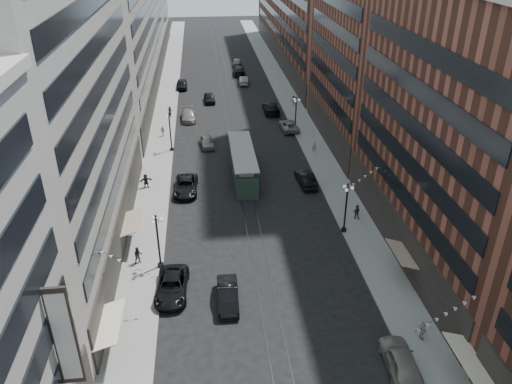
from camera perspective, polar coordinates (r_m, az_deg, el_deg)
name	(u,v)px	position (r m, az deg, el deg)	size (l,w,h in m)	color
ground	(235,135)	(75.62, -2.43, 6.51)	(220.00, 220.00, 0.00)	black
sidewalk_west	(164,115)	(85.07, -10.43, 8.64)	(4.00, 180.00, 0.15)	gray
sidewalk_east	(295,110)	(86.24, 4.47, 9.29)	(4.00, 180.00, 0.15)	gray
rail_west	(226,113)	(84.94, -3.41, 8.98)	(0.12, 180.00, 0.02)	#2D2D33
rail_east	(235,113)	(85.01, -2.46, 9.02)	(0.12, 180.00, 0.02)	#2D2D33
building_west_mid	(59,108)	(46.99, -21.63, 8.91)	(8.00, 36.00, 28.00)	#A39F91
building_west_far	(135,10)	(107.86, -13.69, 19.55)	(8.00, 90.00, 26.00)	#A39F91
building_east_mid	(455,135)	(46.61, 21.83, 6.08)	(8.00, 30.00, 24.00)	brown
building_east_far	(295,6)	(118.18, 4.53, 20.42)	(8.00, 72.00, 24.00)	brown
lamppost_sw_far	(158,240)	(45.77, -11.14, -5.36)	(1.03, 1.14, 5.52)	black
lamppost_sw_mid	(170,130)	(69.85, -9.78, 6.95)	(1.03, 1.14, 5.52)	black
lamppost_se_far	(346,206)	(50.83, 10.25, -1.61)	(1.03, 1.14, 5.52)	black
lamppost_se_mid	(296,113)	(75.65, 4.57, 8.95)	(1.03, 1.14, 5.52)	black
streetcar	(243,164)	(62.26, -1.53, 3.19)	(2.84, 12.81, 3.54)	#273E31
car_2	(172,286)	(43.89, -9.59, -10.58)	(2.62, 5.69, 1.58)	black
car_4	(401,361)	(38.50, 16.25, -18.06)	(2.09, 5.20, 1.77)	gray
car_5	(228,295)	(42.44, -3.26, -11.70)	(1.71, 4.92, 1.62)	black
pedestrian_2	(138,255)	(47.77, -13.31, -7.06)	(0.84, 0.46, 1.73)	black
pedestrian_4	(423,330)	(41.03, 18.51, -14.77)	(1.01, 0.46, 1.72)	#B7A798
car_7	(186,186)	(59.41, -8.01, 0.70)	(2.65, 5.75, 1.60)	black
car_8	(188,115)	(82.24, -7.73, 8.68)	(2.20, 5.42, 1.57)	slate
car_9	(182,84)	(99.13, -8.49, 12.08)	(2.00, 4.98, 1.70)	black
car_10	(306,179)	(60.80, 5.72, 1.53)	(1.71, 4.90, 1.61)	black
car_11	(289,126)	(77.44, 3.75, 7.59)	(2.43, 5.27, 1.46)	gray
car_12	(271,108)	(84.88, 1.72, 9.63)	(2.48, 6.11, 1.77)	black
car_13	(209,98)	(90.56, -5.35, 10.66)	(1.84, 4.56, 1.55)	black
car_14	(244,80)	(101.01, -1.41, 12.64)	(1.65, 4.74, 1.56)	slate
pedestrian_5	(146,181)	(61.00, -12.47, 1.27)	(1.60, 0.46, 1.72)	black
pedestrian_6	(163,131)	(75.92, -10.60, 6.87)	(0.89, 0.41, 1.52)	#B9AD9A
pedestrian_7	(356,212)	(54.35, 11.41, -2.22)	(0.79, 0.43, 1.63)	black
pedestrian_8	(314,146)	(69.66, 6.63, 5.28)	(0.64, 0.42, 1.76)	#BBB19B
pedestrian_9	(294,100)	(88.59, 4.32, 10.41)	(1.03, 0.42, 1.59)	black
car_extra_0	(239,70)	(108.05, -1.98, 13.71)	(2.37, 5.83, 1.69)	black
car_extra_1	(207,142)	(71.58, -5.64, 5.73)	(1.75, 4.34, 1.48)	slate
car_extra_2	(237,62)	(115.24, -2.19, 14.63)	(1.98, 4.91, 1.67)	gray
pedestrian_extra_0	(170,111)	(84.21, -9.82, 9.10)	(0.76, 0.42, 1.56)	black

